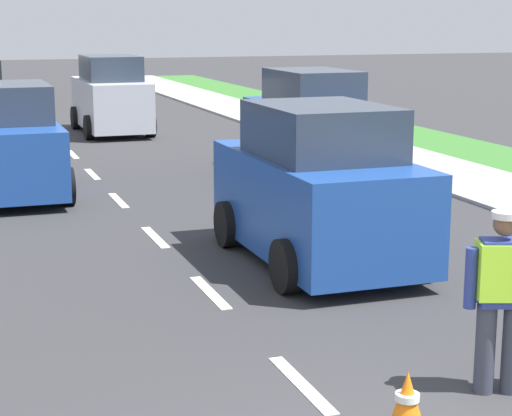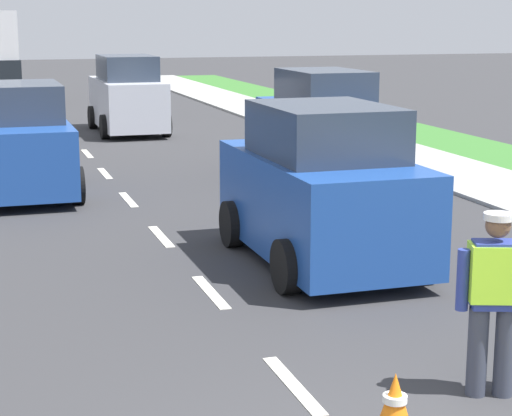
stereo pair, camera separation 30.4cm
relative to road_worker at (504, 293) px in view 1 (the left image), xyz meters
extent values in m
plane|color=#333335|center=(-1.63, 19.03, -0.93)|extent=(96.00, 96.00, 0.00)
cube|color=#9E9E99|center=(5.57, 8.03, -0.93)|extent=(2.40, 72.00, 0.14)
cube|color=silver|center=(-1.63, 0.73, -0.93)|extent=(0.14, 1.40, 0.01)
cube|color=silver|center=(-1.63, 3.73, -0.93)|extent=(0.14, 1.40, 0.01)
cube|color=silver|center=(-1.63, 6.73, -0.93)|extent=(0.14, 1.40, 0.01)
cube|color=silver|center=(-1.63, 9.73, -0.93)|extent=(0.14, 1.40, 0.01)
cube|color=silver|center=(-1.63, 12.73, -0.93)|extent=(0.14, 1.40, 0.01)
cube|color=silver|center=(-1.63, 15.73, -0.93)|extent=(0.14, 1.40, 0.01)
cube|color=silver|center=(-1.63, 18.73, -0.93)|extent=(0.14, 1.40, 0.01)
cube|color=silver|center=(-1.63, 21.73, -0.93)|extent=(0.14, 1.40, 0.01)
cube|color=silver|center=(-1.63, 24.73, -0.93)|extent=(0.14, 1.40, 0.01)
cube|color=silver|center=(-1.63, 27.73, -0.93)|extent=(0.14, 1.40, 0.01)
cube|color=silver|center=(-1.63, 30.73, -0.93)|extent=(0.14, 1.40, 0.01)
cube|color=silver|center=(-1.63, 33.73, -0.93)|extent=(0.14, 1.40, 0.01)
cube|color=silver|center=(-1.63, 36.73, -0.93)|extent=(0.14, 1.40, 0.01)
cube|color=silver|center=(-1.63, 39.73, -0.93)|extent=(0.14, 1.40, 0.01)
cube|color=silver|center=(-1.63, 42.73, -0.93)|extent=(0.14, 1.40, 0.01)
cylinder|color=#383D4C|center=(-0.14, 0.04, -0.52)|extent=(0.18, 0.18, 0.82)
cylinder|color=#383D4C|center=(0.09, -0.04, -0.52)|extent=(0.18, 0.18, 0.82)
cube|color=navy|center=(-0.03, 0.00, 0.19)|extent=(0.46, 0.36, 0.60)
cube|color=#A5EA33|center=(-0.03, 0.00, 0.21)|extent=(0.53, 0.42, 0.51)
cylinder|color=navy|center=(-0.29, 0.09, 0.14)|extent=(0.11, 0.11, 0.55)
sphere|color=brown|center=(-0.03, 0.00, 0.63)|extent=(0.22, 0.22, 0.22)
cylinder|color=silver|center=(-0.03, 0.00, 0.71)|extent=(0.26, 0.26, 0.06)
cone|color=orange|center=(-1.17, -0.43, -0.66)|extent=(0.30, 0.30, 0.49)
cylinder|color=white|center=(-1.17, -0.43, -0.63)|extent=(0.20, 0.20, 0.06)
cylinder|color=black|center=(-2.40, 29.04, -0.59)|extent=(0.22, 0.68, 0.68)
cube|color=#1E4799|center=(0.18, 4.63, -0.10)|extent=(1.80, 3.90, 1.30)
cube|color=#2D3847|center=(0.18, 4.53, 0.90)|extent=(1.58, 2.14, 0.70)
cylinder|color=black|center=(-0.74, 5.84, -0.59)|extent=(0.22, 0.68, 0.68)
cylinder|color=black|center=(1.10, 5.84, -0.59)|extent=(0.22, 0.68, 0.68)
cylinder|color=black|center=(-0.74, 3.42, -0.59)|extent=(0.22, 0.68, 0.68)
cylinder|color=black|center=(1.10, 3.42, -0.59)|extent=(0.22, 0.68, 0.68)
cube|color=silver|center=(0.06, 19.65, -0.08)|extent=(1.68, 4.14, 1.35)
cube|color=#2D3847|center=(0.06, 19.54, 0.95)|extent=(1.48, 2.28, 0.70)
cylinder|color=black|center=(-0.80, 20.93, -0.59)|extent=(0.22, 0.68, 0.68)
cylinder|color=black|center=(0.92, 20.93, -0.59)|extent=(0.22, 0.68, 0.68)
cylinder|color=black|center=(-0.80, 18.36, -0.59)|extent=(0.22, 0.68, 0.68)
cylinder|color=black|center=(0.92, 18.36, -0.59)|extent=(0.22, 0.68, 0.68)
cube|color=#1E4799|center=(2.67, 10.91, -0.07)|extent=(1.64, 4.01, 1.37)
cube|color=#2D3847|center=(2.67, 10.81, 0.97)|extent=(1.44, 2.20, 0.70)
cylinder|color=black|center=(1.83, 12.15, -0.59)|extent=(0.22, 0.68, 0.68)
cylinder|color=black|center=(3.51, 12.15, -0.59)|extent=(0.22, 0.68, 0.68)
cylinder|color=black|center=(1.83, 9.67, -0.59)|extent=(0.22, 0.68, 0.68)
cylinder|color=black|center=(3.51, 9.67, -0.59)|extent=(0.22, 0.68, 0.68)
cube|color=#1E4799|center=(-3.45, 10.87, -0.14)|extent=(1.75, 3.92, 1.22)
cube|color=#2D3847|center=(-3.45, 10.97, 0.82)|extent=(1.54, 2.15, 0.70)
cylinder|color=black|center=(-2.55, 9.66, -0.59)|extent=(0.22, 0.68, 0.68)
cylinder|color=black|center=(-2.55, 12.09, -0.59)|extent=(0.22, 0.68, 0.68)
camera|label=1|loc=(-4.59, -6.51, 2.39)|focal=63.48mm
camera|label=2|loc=(-4.30, -6.61, 2.39)|focal=63.48mm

